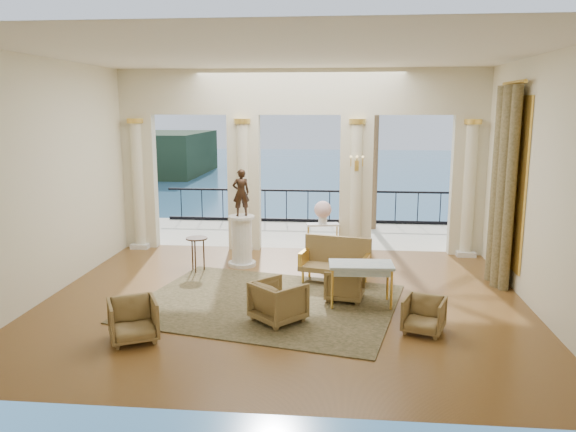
# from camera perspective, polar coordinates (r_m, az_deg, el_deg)

# --- Properties ---
(floor) EXTENTS (9.00, 9.00, 0.00)m
(floor) POSITION_cam_1_polar(r_m,az_deg,el_deg) (10.70, -0.44, -8.56)
(floor) COLOR #513416
(floor) RESTS_ON ground
(room_walls) EXTENTS (9.00, 9.00, 9.00)m
(room_walls) POSITION_cam_1_polar(r_m,az_deg,el_deg) (9.00, -1.21, 6.51)
(room_walls) COLOR #F4EDCD
(room_walls) RESTS_ON ground
(arcade) EXTENTS (9.00, 0.56, 4.50)m
(arcade) POSITION_cam_1_polar(r_m,az_deg,el_deg) (13.93, 1.19, 6.88)
(arcade) COLOR beige
(arcade) RESTS_ON ground
(terrace) EXTENTS (10.00, 3.60, 0.10)m
(terrace) POSITION_cam_1_polar(r_m,az_deg,el_deg) (16.27, 1.68, -1.91)
(terrace) COLOR beige
(terrace) RESTS_ON ground
(balustrade) EXTENTS (9.00, 0.06, 1.03)m
(balustrade) POSITION_cam_1_polar(r_m,az_deg,el_deg) (17.75, 2.03, 0.69)
(balustrade) COLOR black
(balustrade) RESTS_ON terrace
(palm_tree) EXTENTS (2.00, 2.00, 4.50)m
(palm_tree) POSITION_cam_1_polar(r_m,az_deg,el_deg) (16.66, 9.00, 12.61)
(palm_tree) COLOR #4C3823
(palm_tree) RESTS_ON terrace
(headland) EXTENTS (22.00, 18.00, 6.00)m
(headland) POSITION_cam_1_polar(r_m,az_deg,el_deg) (86.09, -15.74, 6.20)
(headland) COLOR black
(headland) RESTS_ON sea
(sea) EXTENTS (160.00, 160.00, 0.00)m
(sea) POSITION_cam_1_polar(r_m,az_deg,el_deg) (70.69, 4.62, 3.16)
(sea) COLOR #285580
(sea) RESTS_ON ground
(curtain) EXTENTS (0.33, 1.40, 4.09)m
(curtain) POSITION_cam_1_polar(r_m,az_deg,el_deg) (12.07, 21.02, 2.83)
(curtain) COLOR #4A4326
(curtain) RESTS_ON ground
(window_frame) EXTENTS (0.04, 1.60, 3.40)m
(window_frame) POSITION_cam_1_polar(r_m,az_deg,el_deg) (12.12, 21.90, 3.18)
(window_frame) COLOR #ECBB4D
(window_frame) RESTS_ON room_walls
(wall_sconce) EXTENTS (0.30, 0.11, 0.33)m
(wall_sconce) POSITION_cam_1_polar(r_m,az_deg,el_deg) (13.61, 6.99, 5.20)
(wall_sconce) COLOR #ECBB4D
(wall_sconce) RESTS_ON arcade
(rug) EXTENTS (5.29, 4.51, 0.02)m
(rug) POSITION_cam_1_polar(r_m,az_deg,el_deg) (10.54, -2.19, -8.83)
(rug) COLOR #292E18
(rug) RESTS_ON ground
(armchair_a) EXTENTS (0.94, 0.92, 0.73)m
(armchair_a) POSITION_cam_1_polar(r_m,az_deg,el_deg) (9.16, -15.47, -9.97)
(armchair_a) COLOR #4F3921
(armchair_a) RESTS_ON ground
(armchair_b) EXTENTS (0.78, 0.76, 0.64)m
(armchair_b) POSITION_cam_1_polar(r_m,az_deg,el_deg) (9.42, 13.64, -9.59)
(armchair_b) COLOR #4F3921
(armchair_b) RESTS_ON ground
(armchair_c) EXTENTS (0.74, 0.77, 0.70)m
(armchair_c) POSITION_cam_1_polar(r_m,az_deg,el_deg) (10.67, 5.76, -6.69)
(armchair_c) COLOR #4F3921
(armchair_c) RESTS_ON ground
(armchair_d) EXTENTS (1.04, 1.04, 0.78)m
(armchair_d) POSITION_cam_1_polar(r_m,az_deg,el_deg) (9.58, -0.97, -8.47)
(armchair_d) COLOR #4F3921
(armchair_d) RESTS_ON ground
(settee) EXTENTS (1.52, 0.92, 0.94)m
(settee) POSITION_cam_1_polar(r_m,az_deg,el_deg) (11.70, 4.86, -4.50)
(settee) COLOR #4F3921
(settee) RESTS_ON ground
(game_table) EXTENTS (1.19, 0.69, 0.79)m
(game_table) POSITION_cam_1_polar(r_m,az_deg,el_deg) (10.33, 7.43, -5.23)
(game_table) COLOR #A4C2CE
(game_table) RESTS_ON ground
(pedestal) EXTENTS (0.64, 0.64, 1.16)m
(pedestal) POSITION_cam_1_polar(r_m,az_deg,el_deg) (12.87, -4.72, -2.63)
(pedestal) COLOR silver
(pedestal) RESTS_ON ground
(statue) EXTENTS (0.45, 0.38, 1.06)m
(statue) POSITION_cam_1_polar(r_m,az_deg,el_deg) (12.65, -4.80, 2.38)
(statue) COLOR #2F1F15
(statue) RESTS_ON pedestal
(console_table) EXTENTS (0.84, 0.45, 0.76)m
(console_table) POSITION_cam_1_polar(r_m,az_deg,el_deg) (13.90, 3.54, -1.30)
(console_table) COLOR silver
(console_table) RESTS_ON ground
(urn) EXTENTS (0.43, 0.43, 0.57)m
(urn) POSITION_cam_1_polar(r_m,az_deg,el_deg) (13.81, 3.56, 0.54)
(urn) COLOR silver
(urn) RESTS_ON console_table
(side_table) EXTENTS (0.47, 0.47, 0.77)m
(side_table) POSITION_cam_1_polar(r_m,az_deg,el_deg) (12.50, -9.25, -2.67)
(side_table) COLOR black
(side_table) RESTS_ON ground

